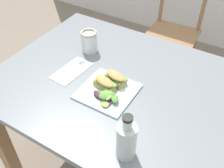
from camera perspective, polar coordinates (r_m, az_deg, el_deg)
ground_plane at (r=1.85m, az=2.57°, el=-17.65°), size 8.52×8.52×0.00m
dining_table at (r=1.39m, az=0.77°, el=-3.08°), size 1.18×0.94×0.74m
chair_wooden_far at (r=2.28m, az=13.01°, el=10.68°), size 0.42×0.42×0.87m
plate_lunch at (r=1.24m, az=-0.96°, el=-1.58°), size 0.25×0.25×0.01m
sandwich_half_front at (r=1.23m, az=-1.62°, el=0.11°), size 0.12×0.09×0.06m
sandwich_half_back at (r=1.26m, az=0.76°, el=1.34°), size 0.12×0.09×0.06m
salad_mixed_greens at (r=1.19m, az=-1.29°, el=-2.58°), size 0.14×0.11×0.03m
napkin_folded at (r=1.37m, az=-8.71°, el=2.83°), size 0.13×0.22×0.00m
fork_on_napkin at (r=1.38m, az=-8.23°, el=3.32°), size 0.04×0.19×0.00m
bottle_cold_brew at (r=0.97m, az=3.09°, el=-12.35°), size 0.07×0.07×0.21m
mason_jar_iced_tea at (r=1.48m, az=-4.92°, el=8.93°), size 0.09×0.09×0.12m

